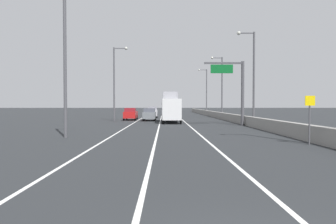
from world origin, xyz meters
TOP-DOWN VIEW (x-y plane):
  - ground_plane at (0.00, 64.00)m, footprint 320.00×320.00m
  - lane_stripe_left at (-5.50, 55.00)m, footprint 0.16×130.00m
  - lane_stripe_center at (-2.00, 55.00)m, footprint 0.16×130.00m
  - lane_stripe_right at (1.50, 55.00)m, footprint 0.16×130.00m
  - jersey_barrier_right at (8.34, 40.00)m, footprint 0.60×120.00m
  - overhead_sign_gantry at (7.00, 30.78)m, footprint 4.68×0.36m
  - speed_advisory_sign at (7.44, 13.86)m, footprint 0.60×0.11m
  - lamp_post_right_second at (8.84, 30.90)m, footprint 2.14×0.44m
  - lamp_post_right_third at (8.69, 49.62)m, footprint 2.14×0.44m
  - lamp_post_right_fourth at (8.54, 68.33)m, footprint 2.14×0.44m
  - lamp_post_left_near at (-8.54, 18.19)m, footprint 2.14×0.44m
  - lamp_post_left_mid at (-8.64, 40.65)m, footprint 2.14×0.44m
  - car_red_0 at (-6.77, 43.66)m, footprint 1.98×4.51m
  - car_gray_1 at (-3.67, 41.71)m, footprint 1.95×4.41m
  - car_silver_2 at (-3.61, 52.56)m, footprint 1.92×4.36m
  - box_truck at (-0.52, 37.28)m, footprint 2.60×8.55m

SIDE VIEW (x-z plane):
  - ground_plane at x=0.00m, z-range 0.00..0.00m
  - lane_stripe_left at x=-5.50m, z-range 0.00..0.00m
  - lane_stripe_center at x=-2.00m, z-range 0.00..0.00m
  - lane_stripe_right at x=1.50m, z-range 0.00..0.00m
  - jersey_barrier_right at x=8.34m, z-range 0.00..1.10m
  - car_gray_1 at x=-3.67m, z-range 0.00..1.91m
  - car_red_0 at x=-6.77m, z-range 0.00..1.94m
  - car_silver_2 at x=-3.61m, z-range -0.01..2.08m
  - speed_advisory_sign at x=7.44m, z-range 0.26..3.26m
  - box_truck at x=-0.52m, z-range -0.18..4.11m
  - overhead_sign_gantry at x=7.00m, z-range 0.98..8.48m
  - lamp_post_right_second at x=8.84m, z-range 0.76..11.77m
  - lamp_post_right_third at x=8.69m, z-range 0.76..11.77m
  - lamp_post_right_fourth at x=8.54m, z-range 0.76..11.77m
  - lamp_post_left_near at x=-8.54m, z-range 0.76..11.77m
  - lamp_post_left_mid at x=-8.64m, z-range 0.76..11.77m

